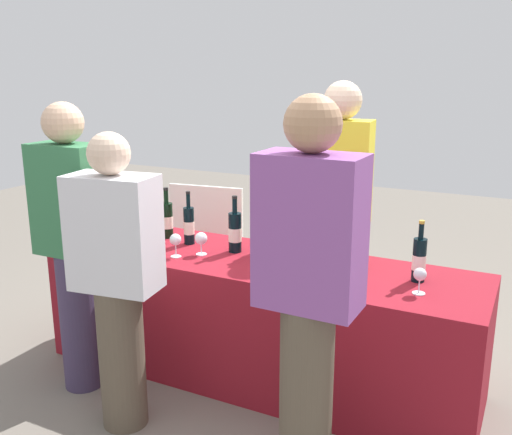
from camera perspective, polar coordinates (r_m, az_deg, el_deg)
The scene contains 22 objects.
ground_plane at distance 3.65m, azimuth 0.00°, elevation -15.31°, with size 12.00×12.00×0.00m, color slate.
tasting_table at distance 3.48m, azimuth 0.00°, elevation -9.97°, with size 2.60×0.71×0.75m, color maroon.
wine_bottle_0 at distance 3.91m, azimuth -10.44°, elevation 0.25°, with size 0.06×0.06×0.33m.
wine_bottle_1 at distance 3.78m, azimuth -8.85°, elevation -0.21°, with size 0.08×0.08×0.33m.
wine_bottle_2 at distance 3.62m, azimuth -6.69°, elevation -0.75°, with size 0.07×0.07×0.34m.
wine_bottle_3 at distance 3.44m, azimuth -2.11°, elevation -1.43°, with size 0.08×0.08×0.35m.
wine_bottle_4 at distance 3.40m, azimuth 0.65°, elevation -1.78°, with size 0.07×0.07×0.31m.
wine_bottle_5 at distance 3.27m, azimuth 5.62°, elevation -2.54°, with size 0.08×0.08×0.32m.
wine_bottle_6 at distance 3.23m, azimuth 9.84°, elevation -2.93°, with size 0.08×0.08×0.31m.
wine_bottle_7 at distance 3.09m, azimuth 15.92°, elevation -4.02°, with size 0.07×0.07×0.33m.
wine_glass_0 at distance 3.72m, azimuth -13.91°, elevation -0.90°, with size 0.07×0.07×0.15m.
wine_glass_1 at distance 3.38m, azimuth -8.02°, elevation -2.28°, with size 0.07×0.07×0.14m.
wine_glass_2 at distance 3.41m, azimuth -5.49°, elevation -2.16°, with size 0.07×0.07×0.14m.
wine_glass_3 at distance 3.13m, azimuth 5.18°, elevation -3.53°, with size 0.06×0.06×0.14m.
wine_glass_4 at distance 2.98m, azimuth 10.07°, elevation -4.62°, with size 0.07×0.07×0.15m.
wine_glass_5 at distance 2.93m, azimuth 16.00°, elevation -5.58°, with size 0.06×0.06×0.13m.
ice_bucket at distance 3.78m, azimuth -11.23°, elevation -0.92°, with size 0.20×0.20×0.16m, color silver.
server_pouring at distance 3.67m, azimuth 8.24°, elevation 1.01°, with size 0.40×0.24×1.75m.
guest_0 at distance 3.35m, azimuth -17.78°, elevation -2.11°, with size 0.40×0.23×1.66m.
guest_1 at distance 2.94m, azimuth -13.68°, elevation -5.77°, with size 0.46×0.29×1.54m.
guest_2 at distance 2.41m, azimuth 5.27°, elevation -7.00°, with size 0.43×0.24×1.73m.
menu_board at distance 4.74m, azimuth -4.96°, elevation -2.24°, with size 0.64×0.03×0.91m, color white.
Camera 1 is at (1.43, -2.83, 1.82)m, focal length 40.20 mm.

